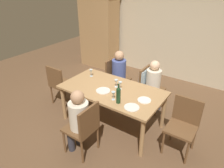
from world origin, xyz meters
The scene contains 20 objects.
ground_plane centered at (0.00, 0.00, 0.00)m, with size 10.00×10.00×0.00m, color brown.
rear_room_partition centered at (0.00, 2.70, 1.35)m, with size 6.40×0.12×2.70m, color beige.
armoire_cabinet centered at (-2.03, 2.25, 1.10)m, with size 1.18×0.62×2.18m.
dining_table centered at (0.00, 0.00, 0.68)m, with size 1.85×0.99×0.76m.
chair_far_right centered at (0.29, 0.88, 0.59)m, with size 0.46×0.44×0.92m.
chair_near centered at (0.09, -0.88, 0.53)m, with size 0.44×0.44×0.92m.
chair_far_left centered at (-0.50, 0.88, 0.53)m, with size 0.44×0.44×0.92m.
chair_left_end centered at (-1.31, -0.09, 0.53)m, with size 0.44×0.44×0.92m.
chair_right_end centered at (1.31, 0.09, 0.53)m, with size 0.44×0.44×0.92m.
person_woman_host centered at (0.44, 0.88, 0.65)m, with size 0.34×0.30×1.11m.
person_man_bearded centered at (-0.03, -0.88, 0.65)m, with size 0.35×0.31×1.13m.
person_man_guest centered at (-0.39, 0.88, 0.66)m, with size 0.36×0.31×1.15m.
wine_bottle_tall_green centered at (0.34, -0.32, 0.91)m, with size 0.07×0.07×0.34m.
wine_glass_near_left centered at (0.13, 0.07, 0.87)m, with size 0.07×0.07×0.15m.
wine_glass_centre centered at (0.22, -0.28, 0.87)m, with size 0.07×0.07×0.15m.
wine_glass_near_right centered at (0.02, 0.11, 0.87)m, with size 0.07×0.07×0.15m.
wine_glass_far centered at (-0.65, 0.20, 0.87)m, with size 0.07×0.07×0.15m.
dinner_plate_host centered at (0.59, -0.32, 0.77)m, with size 0.24×0.24×0.01m, color silver.
dinner_plate_guest_left centered at (0.66, -0.02, 0.77)m, with size 0.22×0.22×0.01m, color white.
dinner_plate_guest_right centered at (-0.09, -0.15, 0.77)m, with size 0.25×0.25×0.01m, color silver.
Camera 1 is at (1.84, -2.67, 2.58)m, focal length 33.00 mm.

